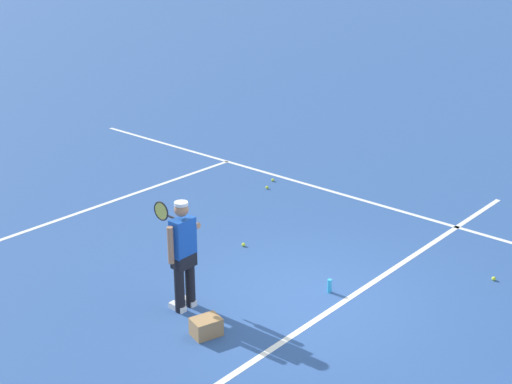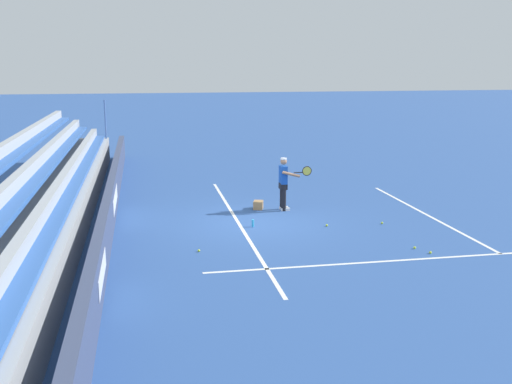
% 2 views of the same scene
% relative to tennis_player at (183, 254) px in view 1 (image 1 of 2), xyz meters
% --- Properties ---
extents(ground_plane, '(160.00, 160.00, 0.00)m').
position_rel_tennis_player_xyz_m(ground_plane, '(1.37, -1.21, -0.89)').
color(ground_plane, '#2D5193').
extents(court_baseline_white, '(12.00, 0.10, 0.01)m').
position_rel_tennis_player_xyz_m(court_baseline_white, '(1.37, -1.71, -0.89)').
color(court_baseline_white, white).
rests_on(court_baseline_white, ground).
extents(court_sideline_white, '(0.10, 12.00, 0.01)m').
position_rel_tennis_player_xyz_m(court_sideline_white, '(5.48, 2.79, -0.89)').
color(court_sideline_white, white).
rests_on(court_sideline_white, ground).
extents(court_service_line_white, '(8.22, 0.10, 0.01)m').
position_rel_tennis_player_xyz_m(court_service_line_white, '(1.37, 4.29, -0.89)').
color(court_service_line_white, white).
rests_on(court_service_line_white, ground).
extents(tennis_player, '(0.58, 0.99, 1.71)m').
position_rel_tennis_player_xyz_m(tennis_player, '(0.00, 0.00, 0.00)').
color(tennis_player, black).
rests_on(tennis_player, ground).
extents(ball_box_cardboard, '(0.47, 0.40, 0.26)m').
position_rel_tennis_player_xyz_m(ball_box_cardboard, '(-0.32, -0.78, -0.76)').
color(ball_box_cardboard, '#A87F51').
rests_on(ball_box_cardboard, ground).
extents(tennis_ball_by_box, '(0.07, 0.07, 0.07)m').
position_rel_tennis_player_xyz_m(tennis_ball_by_box, '(2.23, 2.47, -0.86)').
color(tennis_ball_by_box, '#CCE533').
rests_on(tennis_ball_by_box, ground).
extents(tennis_ball_on_baseline, '(0.07, 0.07, 0.07)m').
position_rel_tennis_player_xyz_m(tennis_ball_on_baseline, '(2.18, 0.78, -0.86)').
color(tennis_ball_on_baseline, '#CCE533').
rests_on(tennis_ball_on_baseline, ground).
extents(tennis_ball_near_player, '(0.07, 0.07, 0.07)m').
position_rel_tennis_player_xyz_m(tennis_ball_near_player, '(4.68, 2.35, -0.86)').
color(tennis_ball_near_player, '#CCE533').
rests_on(tennis_ball_near_player, ground).
extents(tennis_ball_midcourt, '(0.07, 0.07, 0.07)m').
position_rel_tennis_player_xyz_m(tennis_ball_midcourt, '(5.13, 2.56, -0.86)').
color(tennis_ball_midcourt, '#CCE533').
rests_on(tennis_ball_midcourt, ground).
extents(tennis_ball_stray_back, '(0.07, 0.07, 0.07)m').
position_rel_tennis_player_xyz_m(tennis_ball_stray_back, '(3.89, -3.14, -0.86)').
color(tennis_ball_stray_back, '#CCE533').
rests_on(tennis_ball_stray_back, ground).
extents(water_bottle, '(0.07, 0.07, 0.22)m').
position_rel_tennis_player_xyz_m(water_bottle, '(1.82, -1.36, -0.78)').
color(water_bottle, '#33B2E5').
rests_on(water_bottle, ground).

